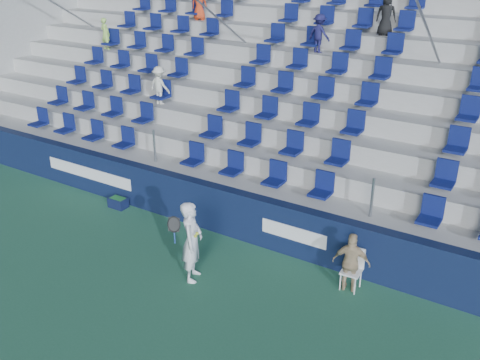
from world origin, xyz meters
name	(u,v)px	position (x,y,z in m)	size (l,w,h in m)	color
ground	(157,304)	(0.00, 0.00, 0.00)	(70.00, 70.00, 0.00)	#2C6749
sponsor_wall	(241,215)	(0.00, 3.15, 0.60)	(24.00, 0.32, 1.20)	#101A3B
grandstand	(330,104)	(0.00, 8.24, 2.14)	(24.00, 8.17, 6.63)	#AAAAA5
tennis_player	(192,241)	(0.07, 1.12, 0.90)	(0.73, 0.77, 1.79)	silver
line_judge_chair	(353,265)	(3.06, 2.64, 0.51)	(0.41, 0.42, 0.89)	white
line_judge	(351,263)	(3.06, 2.50, 0.65)	(0.77, 0.32, 1.31)	tan
ball_bin	(118,202)	(-3.68, 2.75, 0.15)	(0.50, 0.33, 0.28)	#0E1636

